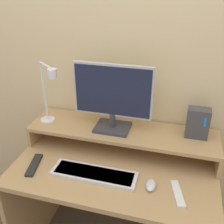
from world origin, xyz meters
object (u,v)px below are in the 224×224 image
keyboard (94,174)px  remote_control (34,165)px  router_dock (198,123)px  mouse (151,185)px  remote_secondary (178,194)px  monitor (113,96)px  desk_lamp (49,93)px

keyboard → remote_control: keyboard is taller
router_dock → mouse: size_ratio=1.94×
router_dock → remote_secondary: bearing=-100.8°
mouse → remote_secondary: bearing=-7.8°
keyboard → remote_control: bearing=-177.2°
monitor → router_dock: 0.50m
remote_secondary → mouse: bearing=172.2°
desk_lamp → keyboard: 0.54m
monitor → remote_secondary: (0.42, -0.31, -0.34)m
router_dock → remote_control: 0.96m
desk_lamp → router_dock: bearing=6.9°
monitor → keyboard: 0.44m
desk_lamp → mouse: (0.66, -0.23, -0.34)m
remote_secondary → router_dock: bearing=79.2°
keyboard → remote_secondary: keyboard is taller
remote_control → mouse: bearing=0.8°
monitor → router_dock: bearing=5.0°
monitor → remote_secondary: bearing=-36.6°
monitor → desk_lamp: bearing=-170.7°
router_dock → mouse: router_dock is taller
remote_control → monitor: bearing=38.4°
keyboard → mouse: bearing=-1.6°
remote_control → remote_secondary: 0.80m
keyboard → mouse: mouse is taller
monitor → remote_control: (-0.38, -0.30, -0.34)m
mouse → remote_control: (-0.66, -0.01, -0.01)m
monitor → remote_control: monitor is taller
monitor → mouse: monitor is taller
monitor → remote_secondary: size_ratio=2.58×
desk_lamp → router_dock: size_ratio=2.19×
desk_lamp → remote_secondary: bearing=-17.6°
desk_lamp → remote_control: desk_lamp is taller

